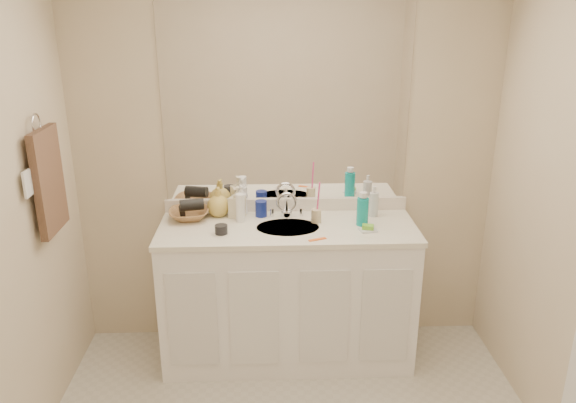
# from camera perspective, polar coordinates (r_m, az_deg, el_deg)

# --- Properties ---
(wall_back) EXTENTS (2.60, 0.02, 2.40)m
(wall_back) POSITION_cam_1_polar(r_m,az_deg,el_deg) (3.47, -0.21, 4.13)
(wall_back) COLOR beige
(wall_back) RESTS_ON floor
(vanity_cabinet) EXTENTS (1.50, 0.55, 0.85)m
(vanity_cabinet) POSITION_cam_1_polar(r_m,az_deg,el_deg) (3.51, -0.03, -9.39)
(vanity_cabinet) COLOR white
(vanity_cabinet) RESTS_ON floor
(countertop) EXTENTS (1.52, 0.57, 0.03)m
(countertop) POSITION_cam_1_polar(r_m,az_deg,el_deg) (3.32, -0.03, -2.72)
(countertop) COLOR white
(countertop) RESTS_ON vanity_cabinet
(backsplash) EXTENTS (1.52, 0.03, 0.08)m
(backsplash) POSITION_cam_1_polar(r_m,az_deg,el_deg) (3.54, -0.19, -0.31)
(backsplash) COLOR white
(backsplash) RESTS_ON countertop
(sink_basin) EXTENTS (0.37, 0.37, 0.02)m
(sink_basin) POSITION_cam_1_polar(r_m,az_deg,el_deg) (3.30, -0.02, -2.81)
(sink_basin) COLOR #BBB4A4
(sink_basin) RESTS_ON countertop
(faucet) EXTENTS (0.02, 0.02, 0.11)m
(faucet) POSITION_cam_1_polar(r_m,az_deg,el_deg) (3.44, -0.13, -0.64)
(faucet) COLOR silver
(faucet) RESTS_ON countertop
(mirror) EXTENTS (1.48, 0.01, 1.20)m
(mirror) POSITION_cam_1_polar(r_m,az_deg,el_deg) (3.39, -0.21, 9.98)
(mirror) COLOR white
(mirror) RESTS_ON wall_back
(blue_mug) EXTENTS (0.09, 0.09, 0.10)m
(blue_mug) POSITION_cam_1_polar(r_m,az_deg,el_deg) (3.45, -2.75, -0.72)
(blue_mug) COLOR navy
(blue_mug) RESTS_ON countertop
(tan_cup) EXTENTS (0.08, 0.08, 0.08)m
(tan_cup) POSITION_cam_1_polar(r_m,az_deg,el_deg) (3.36, 2.89, -1.46)
(tan_cup) COLOR beige
(tan_cup) RESTS_ON countertop
(toothbrush) EXTENTS (0.03, 0.04, 0.21)m
(toothbrush) POSITION_cam_1_polar(r_m,az_deg,el_deg) (3.32, 3.09, 0.31)
(toothbrush) COLOR #FC4298
(toothbrush) RESTS_ON tan_cup
(mouthwash_bottle) EXTENTS (0.08, 0.08, 0.17)m
(mouthwash_bottle) POSITION_cam_1_polar(r_m,az_deg,el_deg) (3.33, 7.58, -1.03)
(mouthwash_bottle) COLOR #0C9A9B
(mouthwash_bottle) RESTS_ON countertop
(clear_pump_bottle) EXTENTS (0.07, 0.07, 0.15)m
(clear_pump_bottle) POSITION_cam_1_polar(r_m,az_deg,el_deg) (3.48, 8.71, -0.29)
(clear_pump_bottle) COLOR silver
(clear_pump_bottle) RESTS_ON countertop
(soap_dish) EXTENTS (0.11, 0.09, 0.01)m
(soap_dish) POSITION_cam_1_polar(r_m,az_deg,el_deg) (3.27, 8.11, -2.87)
(soap_dish) COLOR silver
(soap_dish) RESTS_ON countertop
(green_soap) EXTENTS (0.07, 0.06, 0.02)m
(green_soap) POSITION_cam_1_polar(r_m,az_deg,el_deg) (3.27, 8.13, -2.57)
(green_soap) COLOR #74C830
(green_soap) RESTS_ON soap_dish
(orange_comb) EXTENTS (0.11, 0.06, 0.00)m
(orange_comb) POSITION_cam_1_polar(r_m,az_deg,el_deg) (3.13, 3.00, -3.86)
(orange_comb) COLOR orange
(orange_comb) RESTS_ON countertop
(dark_jar) EXTENTS (0.09, 0.09, 0.05)m
(dark_jar) POSITION_cam_1_polar(r_m,az_deg,el_deg) (3.22, -6.80, -2.83)
(dark_jar) COLOR black
(dark_jar) RESTS_ON countertop
(extra_white_bottle) EXTENTS (0.07, 0.07, 0.17)m
(extra_white_bottle) POSITION_cam_1_polar(r_m,az_deg,el_deg) (3.36, -4.87, -0.64)
(extra_white_bottle) COLOR white
(extra_white_bottle) RESTS_ON countertop
(soap_bottle_white) EXTENTS (0.09, 0.09, 0.19)m
(soap_bottle_white) POSITION_cam_1_polar(r_m,az_deg,el_deg) (3.47, -4.74, 0.15)
(soap_bottle_white) COLOR white
(soap_bottle_white) RESTS_ON countertop
(soap_bottle_cream) EXTENTS (0.11, 0.11, 0.19)m
(soap_bottle_cream) POSITION_cam_1_polar(r_m,az_deg,el_deg) (3.43, -5.19, -0.05)
(soap_bottle_cream) COLOR beige
(soap_bottle_cream) RESTS_ON countertop
(soap_bottle_yellow) EXTENTS (0.17, 0.17, 0.18)m
(soap_bottle_yellow) POSITION_cam_1_polar(r_m,az_deg,el_deg) (3.47, -7.10, -0.01)
(soap_bottle_yellow) COLOR gold
(soap_bottle_yellow) RESTS_ON countertop
(wicker_basket) EXTENTS (0.26, 0.26, 0.06)m
(wicker_basket) POSITION_cam_1_polar(r_m,az_deg,el_deg) (3.46, -10.02, -1.28)
(wicker_basket) COLOR olive
(wicker_basket) RESTS_ON countertop
(hair_dryer) EXTENTS (0.15, 0.10, 0.07)m
(hair_dryer) POSITION_cam_1_polar(r_m,az_deg,el_deg) (3.44, -9.75, -0.34)
(hair_dryer) COLOR black
(hair_dryer) RESTS_ON wicker_basket
(towel_ring) EXTENTS (0.01, 0.11, 0.11)m
(towel_ring) POSITION_cam_1_polar(r_m,az_deg,el_deg) (3.10, -24.21, 7.20)
(towel_ring) COLOR silver
(towel_ring) RESTS_ON wall_left
(hand_towel) EXTENTS (0.04, 0.32, 0.55)m
(hand_towel) POSITION_cam_1_polar(r_m,az_deg,el_deg) (3.16, -23.13, 1.92)
(hand_towel) COLOR #3D2A20
(hand_towel) RESTS_ON towel_ring
(switch_plate) EXTENTS (0.01, 0.08, 0.13)m
(switch_plate) POSITION_cam_1_polar(r_m,az_deg,el_deg) (2.98, -24.94, 1.65)
(switch_plate) COLOR white
(switch_plate) RESTS_ON wall_left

